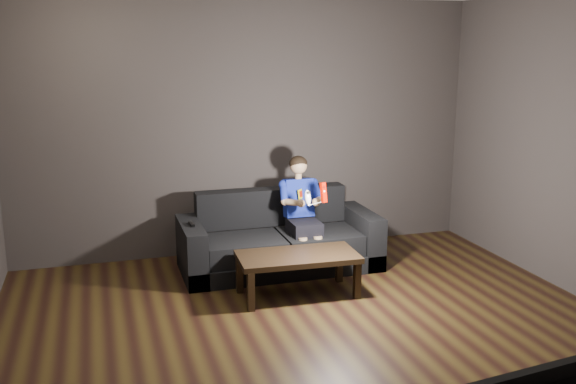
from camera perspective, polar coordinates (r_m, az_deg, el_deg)
name	(u,v)px	position (r m, az deg, el deg)	size (l,w,h in m)	color
floor	(329,348)	(4.95, 3.67, -13.69)	(5.00, 5.00, 0.00)	black
back_wall	(249,128)	(6.87, -3.52, 5.69)	(5.00, 0.04, 2.70)	#3E3735
sofa	(279,244)	(6.51, -0.82, -4.64)	(1.97, 0.85, 0.76)	black
child	(302,204)	(6.42, 1.21, -1.06)	(0.43, 0.53, 1.06)	black
wii_remote_red	(323,192)	(6.02, 3.17, -0.03)	(0.06, 0.08, 0.19)	#C91000
nunchuk_white	(308,197)	(5.98, 1.77, -0.48)	(0.07, 0.10, 0.15)	white
wii_remote_black	(191,224)	(6.18, -8.58, -2.83)	(0.04, 0.14, 0.03)	black
coffee_table	(298,260)	(5.77, 0.87, -6.03)	(1.09, 0.58, 0.39)	black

